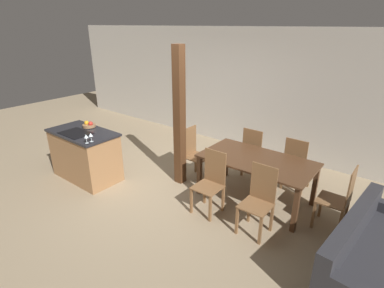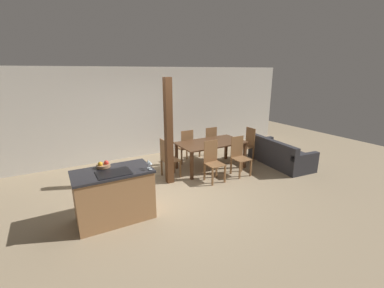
# 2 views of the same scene
# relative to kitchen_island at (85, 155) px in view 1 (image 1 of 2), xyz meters

# --- Properties ---
(ground_plane) EXTENTS (16.00, 16.00, 0.00)m
(ground_plane) POSITION_rel_kitchen_island_xyz_m (1.38, 0.52, -0.47)
(ground_plane) COLOR #9E896B
(wall_back) EXTENTS (11.20, 0.08, 2.70)m
(wall_back) POSITION_rel_kitchen_island_xyz_m (1.38, 3.26, 0.88)
(wall_back) COLOR beige
(wall_back) RESTS_ON ground_plane
(kitchen_island) EXTENTS (1.34, 0.74, 0.94)m
(kitchen_island) POSITION_rel_kitchen_island_xyz_m (0.00, 0.00, 0.00)
(kitchen_island) COLOR #9E7047
(kitchen_island) RESTS_ON ground_plane
(fruit_bowl) EXTENTS (0.24, 0.24, 0.12)m
(fruit_bowl) POSITION_rel_kitchen_island_xyz_m (-0.10, 0.22, 0.51)
(fruit_bowl) COLOR #99704C
(fruit_bowl) RESTS_ON kitchen_island
(wine_glass_near) EXTENTS (0.07, 0.07, 0.15)m
(wine_glass_near) POSITION_rel_kitchen_island_xyz_m (0.59, -0.29, 0.59)
(wine_glass_near) COLOR silver
(wine_glass_near) RESTS_ON kitchen_island
(wine_glass_middle) EXTENTS (0.07, 0.07, 0.15)m
(wine_glass_middle) POSITION_rel_kitchen_island_xyz_m (0.59, -0.21, 0.59)
(wine_glass_middle) COLOR silver
(wine_glass_middle) RESTS_ON kitchen_island
(dining_table) EXTENTS (1.79, 0.98, 0.74)m
(dining_table) POSITION_rel_kitchen_island_xyz_m (2.88, 1.27, 0.18)
(dining_table) COLOR #51331E
(dining_table) RESTS_ON ground_plane
(dining_chair_near_left) EXTENTS (0.40, 0.40, 0.98)m
(dining_chair_near_left) POSITION_rel_kitchen_island_xyz_m (2.48, 0.56, 0.04)
(dining_chair_near_left) COLOR brown
(dining_chair_near_left) RESTS_ON ground_plane
(dining_chair_near_right) EXTENTS (0.40, 0.40, 0.98)m
(dining_chair_near_right) POSITION_rel_kitchen_island_xyz_m (3.28, 0.56, 0.04)
(dining_chair_near_right) COLOR brown
(dining_chair_near_right) RESTS_ON ground_plane
(dining_chair_far_left) EXTENTS (0.40, 0.40, 0.98)m
(dining_chair_far_left) POSITION_rel_kitchen_island_xyz_m (2.48, 1.98, 0.04)
(dining_chair_far_left) COLOR brown
(dining_chair_far_left) RESTS_ON ground_plane
(dining_chair_far_right) EXTENTS (0.40, 0.40, 0.98)m
(dining_chair_far_right) POSITION_rel_kitchen_island_xyz_m (3.28, 1.98, 0.04)
(dining_chair_far_right) COLOR brown
(dining_chair_far_right) RESTS_ON ground_plane
(dining_chair_head_end) EXTENTS (0.40, 0.40, 0.98)m
(dining_chair_head_end) POSITION_rel_kitchen_island_xyz_m (1.60, 1.27, 0.04)
(dining_chair_head_end) COLOR brown
(dining_chair_head_end) RESTS_ON ground_plane
(dining_chair_foot_end) EXTENTS (0.40, 0.40, 0.98)m
(dining_chair_foot_end) POSITION_rel_kitchen_island_xyz_m (4.16, 1.27, 0.04)
(dining_chair_foot_end) COLOR brown
(dining_chair_foot_end) RESTS_ON ground_plane
(couch) EXTENTS (1.02, 1.94, 0.75)m
(couch) POSITION_rel_kitchen_island_xyz_m (4.76, 0.57, -0.20)
(couch) COLOR #2D2D33
(couch) RESTS_ON ground_plane
(timber_post) EXTENTS (0.16, 0.16, 2.46)m
(timber_post) POSITION_rel_kitchen_island_xyz_m (1.51, 0.97, 0.76)
(timber_post) COLOR #4C2D19
(timber_post) RESTS_ON ground_plane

